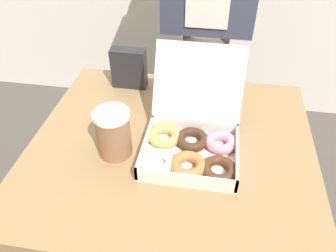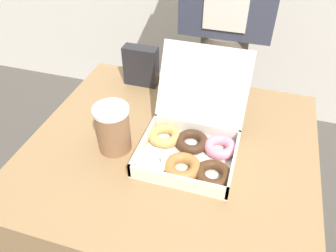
{
  "view_description": "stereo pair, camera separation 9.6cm",
  "coord_description": "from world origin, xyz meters",
  "px_view_note": "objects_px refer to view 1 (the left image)",
  "views": [
    {
      "loc": [
        0.11,
        -0.72,
        1.4
      ],
      "look_at": [
        -0.01,
        0.0,
        0.78
      ],
      "focal_mm": 35.0,
      "sensor_mm": 36.0,
      "label": 1
    },
    {
      "loc": [
        0.2,
        -0.7,
        1.4
      ],
      "look_at": [
        -0.01,
        0.0,
        0.78
      ],
      "focal_mm": 35.0,
      "sensor_mm": 36.0,
      "label": 2
    }
  ],
  "objects_px": {
    "donut_box": "(191,142)",
    "napkin_holder": "(129,68)",
    "coffee_cup": "(114,133)",
    "person_customer": "(208,10)"
  },
  "relations": [
    {
      "from": "coffee_cup",
      "to": "napkin_holder",
      "type": "relative_size",
      "value": 0.98
    },
    {
      "from": "donut_box",
      "to": "napkin_holder",
      "type": "bearing_deg",
      "value": 129.86
    },
    {
      "from": "coffee_cup",
      "to": "person_customer",
      "type": "relative_size",
      "value": 0.09
    },
    {
      "from": "coffee_cup",
      "to": "person_customer",
      "type": "xyz_separation_m",
      "value": [
        0.21,
        0.7,
        0.1
      ]
    },
    {
      "from": "napkin_holder",
      "to": "coffee_cup",
      "type": "bearing_deg",
      "value": -82.28
    },
    {
      "from": "donut_box",
      "to": "coffee_cup",
      "type": "relative_size",
      "value": 2.4
    },
    {
      "from": "donut_box",
      "to": "coffee_cup",
      "type": "height_order",
      "value": "donut_box"
    },
    {
      "from": "coffee_cup",
      "to": "napkin_holder",
      "type": "xyz_separation_m",
      "value": [
        -0.05,
        0.36,
        0.0
      ]
    },
    {
      "from": "donut_box",
      "to": "napkin_holder",
      "type": "relative_size",
      "value": 2.35
    },
    {
      "from": "coffee_cup",
      "to": "donut_box",
      "type": "bearing_deg",
      "value": 9.72
    }
  ]
}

